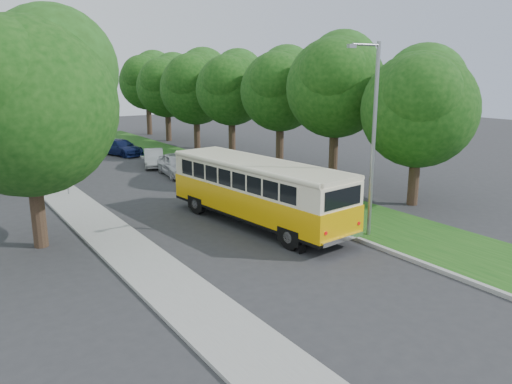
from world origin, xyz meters
TOP-DOWN VIEW (x-y plane):
  - ground at (0.00, 0.00)m, footprint 120.00×120.00m
  - curb at (3.60, 5.00)m, footprint 0.20×70.00m
  - grass_verge at (5.95, 5.00)m, footprint 4.50×70.00m
  - sidewalk at (-4.80, 5.00)m, footprint 2.20×70.00m
  - treeline at (3.15, 17.99)m, footprint 24.27×41.91m
  - lamppost_near at (4.21, -2.50)m, footprint 1.71×0.16m
  - lamppost_far at (-4.70, 16.00)m, footprint 1.71×0.16m
  - warning_sign at (-4.50, 11.98)m, footprint 0.56×0.10m
  - vintage_bus at (1.36, 1.58)m, footprint 3.70×10.36m
  - car_silver at (3.00, 13.76)m, footprint 2.31×4.59m
  - car_white at (3.00, 17.73)m, footprint 2.60×4.10m
  - car_blue at (2.72, 24.02)m, footprint 3.07×4.80m
  - car_grey at (1.31, 29.45)m, footprint 4.34×6.06m

SIDE VIEW (x-z plane):
  - ground at x=0.00m, z-range 0.00..0.00m
  - sidewalk at x=-4.80m, z-range 0.00..0.12m
  - grass_verge at x=5.95m, z-range 0.00..0.13m
  - curb at x=3.60m, z-range 0.00..0.15m
  - car_white at x=3.00m, z-range 0.00..1.27m
  - car_blue at x=2.72m, z-range 0.00..1.30m
  - car_silver at x=3.00m, z-range 0.00..1.50m
  - car_grey at x=1.31m, z-range 0.00..1.53m
  - vintage_bus at x=1.36m, z-range 0.00..3.01m
  - warning_sign at x=-4.50m, z-range 0.46..2.96m
  - lamppost_far at x=-4.70m, z-range 0.37..7.87m
  - lamppost_near at x=4.21m, z-range 0.37..8.37m
  - treeline at x=3.15m, z-range 1.20..10.66m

